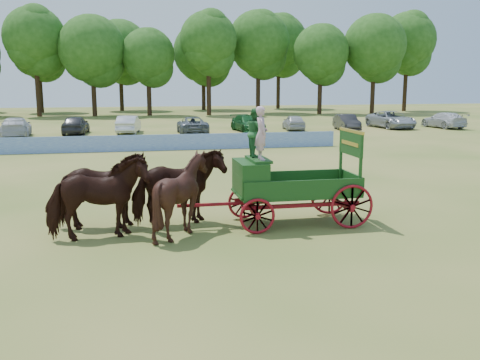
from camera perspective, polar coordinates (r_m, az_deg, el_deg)
name	(u,v)px	position (r m, az deg, el deg)	size (l,w,h in m)	color
ground	(192,218)	(17.99, -5.11, -4.07)	(160.00, 160.00, 0.00)	#A48C4A
horse_lead_left	(98,199)	(15.81, -14.93, -1.92)	(1.31, 2.87, 2.42)	black
horse_lead_right	(100,191)	(16.88, -14.72, -1.13)	(1.31, 2.87, 2.42)	black
horse_wheel_left	(182,195)	(15.84, -6.23, -1.59)	(1.96, 2.20, 2.43)	black
horse_wheel_right	(178,188)	(16.91, -6.59, -0.83)	(1.31, 2.87, 2.42)	black
farm_dray	(274,174)	(16.83, 3.63, 0.66)	(5.99, 2.00, 3.77)	maroon
sponsor_banner	(145,143)	(35.55, -10.05, 3.92)	(26.00, 0.08, 1.05)	#2045B2
parked_cars	(167,124)	(47.38, -7.78, 5.91)	(56.17, 7.57, 1.64)	silver
treeline	(120,45)	(77.42, -12.66, 13.83)	(90.54, 24.77, 15.32)	#382314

